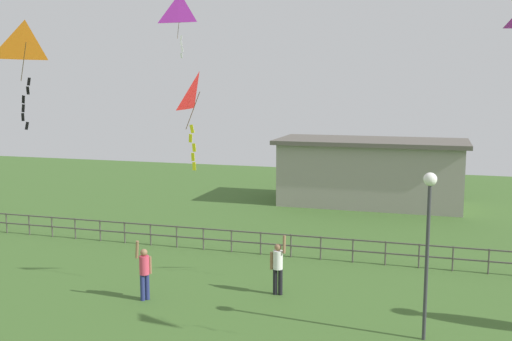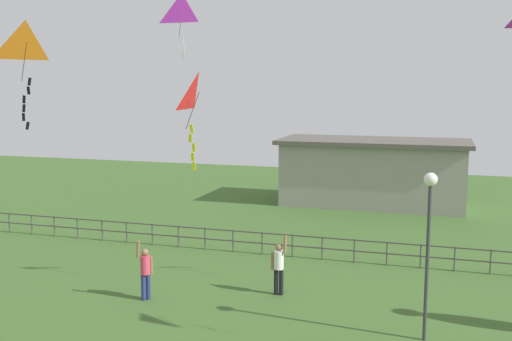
{
  "view_description": "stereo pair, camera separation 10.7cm",
  "coord_description": "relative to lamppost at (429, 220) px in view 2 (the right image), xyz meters",
  "views": [
    {
      "loc": [
        3.69,
        -8.6,
        6.85
      ],
      "look_at": [
        -0.61,
        5.57,
        4.74
      ],
      "focal_mm": 41.47,
      "sensor_mm": 36.0,
      "label": 1
    },
    {
      "loc": [
        3.8,
        -8.57,
        6.85
      ],
      "look_at": [
        -0.61,
        5.57,
        4.74
      ],
      "focal_mm": 41.47,
      "sensor_mm": 36.0,
      "label": 2
    }
  ],
  "objects": [
    {
      "name": "lamppost",
      "position": [
        0.0,
        0.0,
        0.0
      ],
      "size": [
        0.36,
        0.36,
        4.62
      ],
      "color": "#38383D",
      "rests_on": "ground_plane"
    },
    {
      "name": "person_2",
      "position": [
        -4.72,
        2.25,
        -2.32
      ],
      "size": [
        0.54,
        0.32,
        2.04
      ],
      "color": "black",
      "rests_on": "ground_plane"
    },
    {
      "name": "person_3",
      "position": [
        -8.7,
        0.51,
        -2.34
      ],
      "size": [
        0.44,
        0.45,
        2.0
      ],
      "color": "navy",
      "rests_on": "ground_plane"
    },
    {
      "name": "kite_0",
      "position": [
        -9.41,
        5.28,
        6.4
      ],
      "size": [
        1.18,
        0.48,
        2.44
      ],
      "color": "#B22DB2"
    },
    {
      "name": "kite_2",
      "position": [
        -5.17,
        -3.24,
        3.32
      ],
      "size": [
        0.61,
        1.22,
        2.28
      ],
      "color": "red"
    },
    {
      "name": "kite_4",
      "position": [
        -9.54,
        -3.62,
        4.48
      ],
      "size": [
        1.02,
        1.15,
        2.62
      ],
      "color": "orange"
    },
    {
      "name": "waterfront_railing",
      "position": [
        -4.0,
        6.6,
        -2.72
      ],
      "size": [
        36.04,
        0.06,
        0.95
      ],
      "color": "#4C4742",
      "rests_on": "ground_plane"
    },
    {
      "name": "pavilion_building",
      "position": [
        -3.45,
        18.6,
        -1.41
      ],
      "size": [
        10.83,
        5.06,
        3.81
      ],
      "color": "gray",
      "rests_on": "ground_plane"
    }
  ]
}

